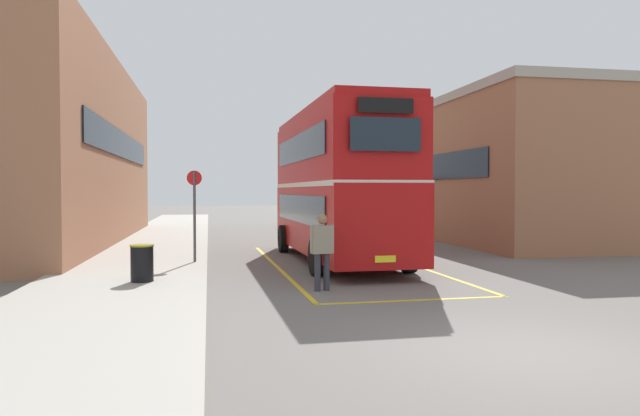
{
  "coord_description": "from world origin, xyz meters",
  "views": [
    {
      "loc": [
        -4.45,
        -7.29,
        2.26
      ],
      "look_at": [
        -0.41,
        13.68,
        1.62
      ],
      "focal_mm": 32.56,
      "sensor_mm": 36.0,
      "label": 1
    }
  ],
  "objects_px": {
    "pedestrian_boarding": "(322,246)",
    "litter_bin": "(142,263)",
    "bus_stop_sign": "(194,207)",
    "double_decker_bus": "(337,183)",
    "single_deck_bus": "(334,201)"
  },
  "relations": [
    {
      "from": "single_deck_bus",
      "to": "pedestrian_boarding",
      "type": "height_order",
      "value": "single_deck_bus"
    },
    {
      "from": "double_decker_bus",
      "to": "pedestrian_boarding",
      "type": "height_order",
      "value": "double_decker_bus"
    },
    {
      "from": "double_decker_bus",
      "to": "pedestrian_boarding",
      "type": "xyz_separation_m",
      "value": [
        -1.53,
        -5.34,
        -1.5
      ]
    },
    {
      "from": "pedestrian_boarding",
      "to": "litter_bin",
      "type": "height_order",
      "value": "pedestrian_boarding"
    },
    {
      "from": "pedestrian_boarding",
      "to": "bus_stop_sign",
      "type": "xyz_separation_m",
      "value": [
        -2.92,
        4.87,
        0.77
      ]
    },
    {
      "from": "pedestrian_boarding",
      "to": "litter_bin",
      "type": "xyz_separation_m",
      "value": [
        -4.04,
        1.24,
        -0.44
      ]
    },
    {
      "from": "single_deck_bus",
      "to": "pedestrian_boarding",
      "type": "bearing_deg",
      "value": -102.99
    },
    {
      "from": "single_deck_bus",
      "to": "litter_bin",
      "type": "xyz_separation_m",
      "value": [
        -8.92,
        -19.9,
        -1.07
      ]
    },
    {
      "from": "double_decker_bus",
      "to": "single_deck_bus",
      "type": "relative_size",
      "value": 0.97
    },
    {
      "from": "double_decker_bus",
      "to": "bus_stop_sign",
      "type": "distance_m",
      "value": 4.54
    },
    {
      "from": "double_decker_bus",
      "to": "single_deck_bus",
      "type": "height_order",
      "value": "double_decker_bus"
    },
    {
      "from": "litter_bin",
      "to": "bus_stop_sign",
      "type": "xyz_separation_m",
      "value": [
        1.12,
        3.63,
        1.2
      ]
    },
    {
      "from": "pedestrian_boarding",
      "to": "bus_stop_sign",
      "type": "bearing_deg",
      "value": 120.97
    },
    {
      "from": "double_decker_bus",
      "to": "pedestrian_boarding",
      "type": "distance_m",
      "value": 5.75
    },
    {
      "from": "single_deck_bus",
      "to": "litter_bin",
      "type": "height_order",
      "value": "single_deck_bus"
    }
  ]
}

